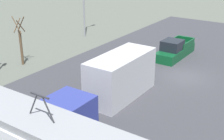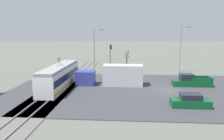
{
  "view_description": "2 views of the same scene",
  "coord_description": "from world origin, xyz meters",
  "px_view_note": "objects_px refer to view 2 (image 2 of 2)",
  "views": [
    {
      "loc": [
        -8.61,
        23.6,
        10.34
      ],
      "look_at": [
        1.73,
        8.37,
        3.04
      ],
      "focal_mm": 50.0,
      "sensor_mm": 36.0,
      "label": 1
    },
    {
      "loc": [
        -30.4,
        5.38,
        8.28
      ],
      "look_at": [
        2.8,
        7.77,
        2.39
      ],
      "focal_mm": 35.0,
      "sensor_mm": 36.0,
      "label": 2
    }
  ],
  "objects_px": {
    "box_truck": "(114,76)",
    "traffic_light_pole": "(110,55)",
    "sedan_car_0": "(190,101)",
    "street_tree": "(127,62)",
    "light_rail_tram": "(60,77)",
    "street_lamp_mid_block": "(95,48)",
    "pickup_truck": "(191,81)",
    "street_lamp_near_crossing": "(181,46)"
  },
  "relations": [
    {
      "from": "box_truck",
      "to": "traffic_light_pole",
      "type": "height_order",
      "value": "traffic_light_pole"
    },
    {
      "from": "sedan_car_0",
      "to": "street_tree",
      "type": "bearing_deg",
      "value": -160.88
    },
    {
      "from": "light_rail_tram",
      "to": "box_truck",
      "type": "bearing_deg",
      "value": -77.07
    },
    {
      "from": "light_rail_tram",
      "to": "box_truck",
      "type": "xyz_separation_m",
      "value": [
        1.82,
        -7.95,
        -0.11
      ]
    },
    {
      "from": "street_lamp_mid_block",
      "to": "light_rail_tram",
      "type": "bearing_deg",
      "value": 164.28
    },
    {
      "from": "light_rail_tram",
      "to": "pickup_truck",
      "type": "relative_size",
      "value": 2.26
    },
    {
      "from": "light_rail_tram",
      "to": "sedan_car_0",
      "type": "bearing_deg",
      "value": -113.66
    },
    {
      "from": "pickup_truck",
      "to": "street_lamp_mid_block",
      "type": "height_order",
      "value": "street_lamp_mid_block"
    },
    {
      "from": "box_truck",
      "to": "street_lamp_near_crossing",
      "type": "relative_size",
      "value": 1.1
    },
    {
      "from": "street_lamp_near_crossing",
      "to": "street_lamp_mid_block",
      "type": "relative_size",
      "value": 1.05
    },
    {
      "from": "traffic_light_pole",
      "to": "street_lamp_near_crossing",
      "type": "bearing_deg",
      "value": -84.24
    },
    {
      "from": "pickup_truck",
      "to": "sedan_car_0",
      "type": "distance_m",
      "value": 9.94
    },
    {
      "from": "box_truck",
      "to": "street_lamp_mid_block",
      "type": "distance_m",
      "value": 12.04
    },
    {
      "from": "pickup_truck",
      "to": "street_lamp_near_crossing",
      "type": "distance_m",
      "value": 13.14
    },
    {
      "from": "pickup_truck",
      "to": "street_lamp_mid_block",
      "type": "distance_m",
      "value": 19.68
    },
    {
      "from": "traffic_light_pole",
      "to": "sedan_car_0",
      "type": "bearing_deg",
      "value": -152.88
    },
    {
      "from": "pickup_truck",
      "to": "street_tree",
      "type": "relative_size",
      "value": 1.25
    },
    {
      "from": "traffic_light_pole",
      "to": "light_rail_tram",
      "type": "bearing_deg",
      "value": 153.09
    },
    {
      "from": "box_truck",
      "to": "sedan_car_0",
      "type": "distance_m",
      "value": 13.0
    },
    {
      "from": "street_tree",
      "to": "sedan_car_0",
      "type": "bearing_deg",
      "value": -160.88
    },
    {
      "from": "street_lamp_near_crossing",
      "to": "street_lamp_mid_block",
      "type": "xyz_separation_m",
      "value": [
        -1.94,
        17.43,
        -0.24
      ]
    },
    {
      "from": "light_rail_tram",
      "to": "street_tree",
      "type": "xyz_separation_m",
      "value": [
        13.11,
        -9.88,
        0.44
      ]
    },
    {
      "from": "box_truck",
      "to": "street_lamp_mid_block",
      "type": "height_order",
      "value": "street_lamp_mid_block"
    },
    {
      "from": "pickup_truck",
      "to": "traffic_light_pole",
      "type": "distance_m",
      "value": 17.26
    },
    {
      "from": "light_rail_tram",
      "to": "sedan_car_0",
      "type": "xyz_separation_m",
      "value": [
        -7.45,
        -17.01,
        -0.96
      ]
    },
    {
      "from": "street_tree",
      "to": "street_lamp_mid_block",
      "type": "distance_m",
      "value": 7.07
    },
    {
      "from": "traffic_light_pole",
      "to": "street_lamp_mid_block",
      "type": "xyz_separation_m",
      "value": [
        -0.49,
        3.06,
        1.42
      ]
    },
    {
      "from": "traffic_light_pole",
      "to": "pickup_truck",
      "type": "bearing_deg",
      "value": -129.5
    },
    {
      "from": "street_tree",
      "to": "street_lamp_mid_block",
      "type": "bearing_deg",
      "value": 95.9
    },
    {
      "from": "box_truck",
      "to": "street_lamp_near_crossing",
      "type": "bearing_deg",
      "value": -45.94
    },
    {
      "from": "pickup_truck",
      "to": "sedan_car_0",
      "type": "relative_size",
      "value": 1.37
    },
    {
      "from": "box_truck",
      "to": "sedan_car_0",
      "type": "bearing_deg",
      "value": -135.68
    },
    {
      "from": "sedan_car_0",
      "to": "light_rail_tram",
      "type": "bearing_deg",
      "value": -113.66
    },
    {
      "from": "sedan_car_0",
      "to": "street_tree",
      "type": "height_order",
      "value": "street_tree"
    },
    {
      "from": "traffic_light_pole",
      "to": "street_tree",
      "type": "height_order",
      "value": "traffic_light_pole"
    },
    {
      "from": "street_tree",
      "to": "street_lamp_mid_block",
      "type": "relative_size",
      "value": 0.52
    },
    {
      "from": "pickup_truck",
      "to": "street_lamp_near_crossing",
      "type": "relative_size",
      "value": 0.62
    },
    {
      "from": "light_rail_tram",
      "to": "pickup_truck",
      "type": "bearing_deg",
      "value": -83.88
    },
    {
      "from": "traffic_light_pole",
      "to": "street_tree",
      "type": "bearing_deg",
      "value": -87.08
    },
    {
      "from": "box_truck",
      "to": "pickup_truck",
      "type": "xyz_separation_m",
      "value": [
        0.29,
        -11.75,
        -0.75
      ]
    },
    {
      "from": "light_rail_tram",
      "to": "box_truck",
      "type": "relative_size",
      "value": 1.27
    },
    {
      "from": "light_rail_tram",
      "to": "traffic_light_pole",
      "type": "height_order",
      "value": "traffic_light_pole"
    }
  ]
}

